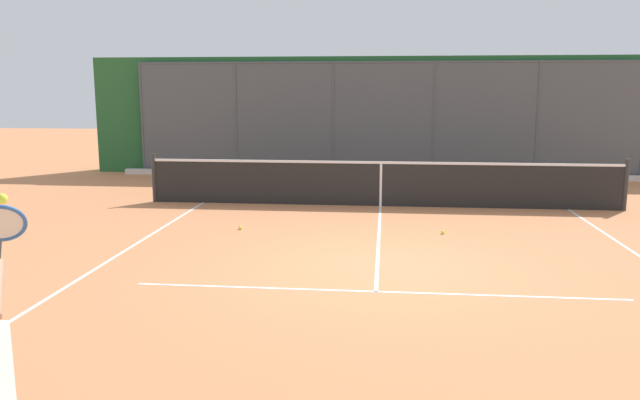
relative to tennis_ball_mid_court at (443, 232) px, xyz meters
name	(u,v)px	position (x,y,z in m)	size (l,w,h in m)	color
ground_plane	(377,267)	(1.10, 2.18, -0.03)	(60.00, 60.00, 0.00)	#C67A4C
court_line_markings	(376,297)	(1.10, 3.49, -0.03)	(7.84, 10.60, 0.01)	white
fence_backdrop	(383,117)	(1.10, -7.83, 1.65)	(17.12, 1.37, 3.39)	#474C51
tennis_net	(381,183)	(1.10, -2.55, 0.46)	(10.08, 0.09, 1.07)	#2D2D2D
tennis_ball_mid_court	(443,232)	(0.00, 0.00, 0.00)	(0.07, 0.07, 0.07)	#D6E042
tennis_ball_by_sideline	(240,228)	(3.56, 0.02, 0.00)	(0.07, 0.07, 0.07)	#D6E042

